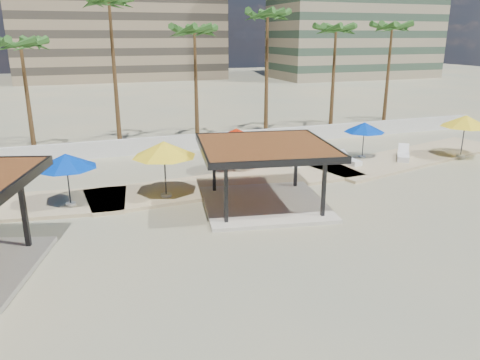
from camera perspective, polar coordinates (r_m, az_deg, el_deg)
The scene contains 19 objects.
ground at distance 20.09m, azimuth 0.15°, elevation -6.97°, with size 200.00×200.00×0.00m, color tan.
promenade at distance 27.46m, azimuth -1.43°, elevation -0.07°, with size 44.45×7.97×0.24m.
boundary_wall at distance 34.64m, azimuth -9.00°, elevation 4.32°, with size 56.00×0.30×1.20m, color silver.
building_mid at distance 95.94m, azimuth -14.68°, elevation 20.37°, with size 38.00×16.00×30.40m.
pavilion_central at distance 23.12m, azimuth 3.04°, elevation 1.32°, with size 7.28×7.28×3.18m.
umbrella_b at distance 24.03m, azimuth -9.26°, elevation 3.72°, with size 3.44×3.44×2.94m.
umbrella_c at distance 28.60m, azimuth -0.43°, elevation 5.58°, with size 3.26×3.26×2.64m.
umbrella_d at distance 32.79m, azimuth 14.93°, elevation 6.22°, with size 3.65×3.65×2.45m.
umbrella_e at distance 35.37m, azimuth 25.79°, elevation 6.48°, with size 3.94×3.94×2.88m.
umbrella_f at distance 24.01m, azimuth -20.46°, elevation 2.18°, with size 3.85×3.85×2.63m.
lounger_b at distance 31.53m, azimuth 13.16°, elevation 2.33°, with size 0.84×2.00×0.74m.
lounger_c at distance 30.44m, azimuth 5.78°, elevation 2.17°, with size 1.04×2.02×0.73m.
lounger_d at distance 33.64m, azimuth 19.28°, elevation 2.79°, with size 1.96×2.23×0.86m.
palm_c at distance 35.41m, azimuth -25.16°, elevation 14.35°, with size 3.00×3.00×8.52m.
palm_d at distance 36.29m, azimuth -15.63°, elevation 19.51°, with size 3.00×3.00×11.33m.
palm_e at distance 36.79m, azimuth -5.56°, elevation 17.14°, with size 3.00×3.00×9.37m.
palm_f at distance 38.94m, azimuth 3.37°, elevation 18.86°, with size 3.00×3.00×10.58m.
palm_g at distance 41.31m, azimuth 11.61°, elevation 17.11°, with size 3.00×3.00×9.54m.
palm_h at distance 45.18m, azimuth 18.03°, elevation 16.88°, with size 3.00×3.00×9.75m.
Camera 1 is at (-6.29, -17.20, 8.25)m, focal length 35.00 mm.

